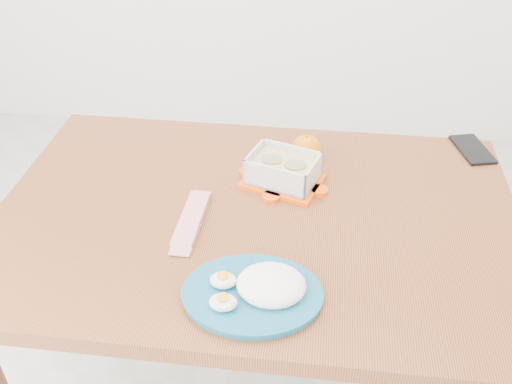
# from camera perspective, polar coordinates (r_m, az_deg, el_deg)

# --- Properties ---
(dining_table) EXTENTS (1.21, 0.82, 0.75)m
(dining_table) POSITION_cam_1_polar(r_m,az_deg,el_deg) (1.37, -0.00, -5.38)
(dining_table) COLOR brown
(dining_table) RESTS_ON ground
(food_container) EXTENTS (0.22, 0.19, 0.08)m
(food_container) POSITION_cam_1_polar(r_m,az_deg,el_deg) (1.38, 2.72, 2.21)
(food_container) COLOR #F65107
(food_container) RESTS_ON dining_table
(orange_fruit) EXTENTS (0.07, 0.07, 0.07)m
(orange_fruit) POSITION_cam_1_polar(r_m,az_deg,el_deg) (1.47, 5.03, 4.30)
(orange_fruit) COLOR orange
(orange_fruit) RESTS_ON dining_table
(rice_plate) EXTENTS (0.28, 0.28, 0.07)m
(rice_plate) POSITION_cam_1_polar(r_m,az_deg,el_deg) (1.09, 0.22, -9.67)
(rice_plate) COLOR #175F7F
(rice_plate) RESTS_ON dining_table
(candy_bar) EXTENTS (0.05, 0.19, 0.02)m
(candy_bar) POSITION_cam_1_polar(r_m,az_deg,el_deg) (1.28, -6.48, -2.76)
(candy_bar) COLOR red
(candy_bar) RESTS_ON dining_table
(smartphone) EXTENTS (0.11, 0.16, 0.01)m
(smartphone) POSITION_cam_1_polar(r_m,az_deg,el_deg) (1.63, 20.82, 4.01)
(smartphone) COLOR black
(smartphone) RESTS_ON dining_table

